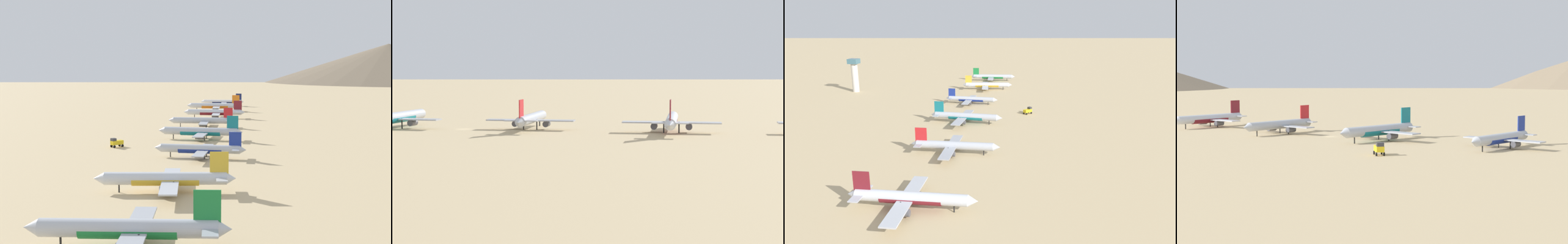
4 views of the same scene
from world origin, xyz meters
The scene contains 12 objects.
ground_plane centered at (0.00, 0.00, 0.00)m, with size 1992.69×1992.69×0.00m, color tan.
parked_jet_0 centered at (4.50, -168.66, 3.47)m, with size 36.14×29.39×10.42m.
parked_jet_1 centered at (6.44, -121.25, 3.97)m, with size 41.40×33.62×11.94m.
parked_jet_2 centered at (1.99, -70.75, 3.81)m, with size 39.69×32.20×11.45m.
parked_jet_3 centered at (4.10, -22.79, 3.66)m, with size 37.65×30.53×10.87m.
parked_jet_4 centered at (-0.34, 23.92, 3.78)m, with size 39.37×31.98×11.35m.
parked_jet_5 centered at (-5.65, 69.50, 3.31)m, with size 34.48×27.97×9.95m.
parked_jet_6 centered at (-2.56, 121.19, 3.70)m, with size 38.51×31.43×11.11m.
parked_jet_7 centered at (-3.55, 163.43, 3.78)m, with size 39.38×32.08×11.35m.
service_truck centered at (32.22, 49.65, 2.08)m, with size 5.31×5.56×3.90m.
desert_hill_0 centered at (-145.18, -951.87, 56.25)m, with size 437.48×437.48×112.50m, color #8C775B.
desert_hill_1 centered at (-273.48, -791.57, 37.73)m, with size 487.60×487.60×75.46m, color #70604C.
Camera 1 is at (-27.58, 252.70, 34.27)m, focal length 46.60 mm.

